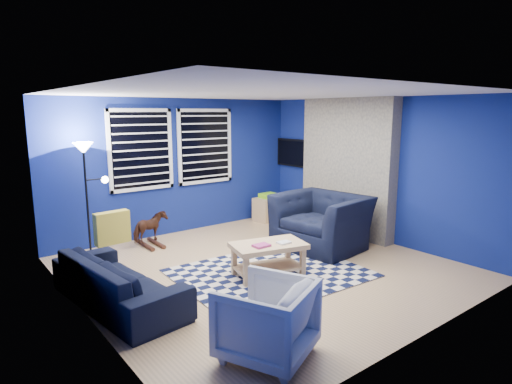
% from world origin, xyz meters
% --- Properties ---
extents(floor, '(5.00, 5.00, 0.00)m').
position_xyz_m(floor, '(0.00, 0.00, 0.00)').
color(floor, tan).
rests_on(floor, ground).
extents(ceiling, '(5.00, 5.00, 0.00)m').
position_xyz_m(ceiling, '(0.00, 0.00, 2.50)').
color(ceiling, white).
rests_on(ceiling, wall_back).
extents(wall_back, '(5.00, 0.00, 5.00)m').
position_xyz_m(wall_back, '(0.00, 2.50, 1.25)').
color(wall_back, navy).
rests_on(wall_back, floor).
extents(wall_left, '(0.00, 5.00, 5.00)m').
position_xyz_m(wall_left, '(-2.50, 0.00, 1.25)').
color(wall_left, navy).
rests_on(wall_left, floor).
extents(wall_right, '(0.00, 5.00, 5.00)m').
position_xyz_m(wall_right, '(2.50, 0.00, 1.25)').
color(wall_right, navy).
rests_on(wall_right, floor).
extents(fireplace, '(0.65, 2.00, 2.50)m').
position_xyz_m(fireplace, '(2.36, 0.50, 1.20)').
color(fireplace, gray).
rests_on(fireplace, floor).
extents(window_left, '(1.17, 0.06, 1.42)m').
position_xyz_m(window_left, '(-0.75, 2.46, 1.60)').
color(window_left, black).
rests_on(window_left, wall_back).
extents(window_right, '(1.17, 0.06, 1.42)m').
position_xyz_m(window_right, '(0.55, 2.46, 1.60)').
color(window_right, black).
rests_on(window_right, wall_back).
extents(tv, '(0.07, 1.00, 0.58)m').
position_xyz_m(tv, '(2.45, 2.00, 1.40)').
color(tv, black).
rests_on(tv, wall_right).
extents(rug, '(2.61, 2.14, 0.02)m').
position_xyz_m(rug, '(-0.06, -0.23, 0.01)').
color(rug, black).
rests_on(rug, floor).
extents(sofa, '(2.09, 1.02, 0.59)m').
position_xyz_m(sofa, '(-2.10, 0.12, 0.29)').
color(sofa, black).
rests_on(sofa, floor).
extents(armchair_big, '(1.53, 1.37, 0.90)m').
position_xyz_m(armchair_big, '(1.36, 0.15, 0.45)').
color(armchair_big, black).
rests_on(armchair_big, floor).
extents(armchair_bent, '(1.04, 1.05, 0.73)m').
position_xyz_m(armchair_bent, '(-1.42, -1.80, 0.37)').
color(armchair_bent, gray).
rests_on(armchair_bent, floor).
extents(rocking_horse, '(0.44, 0.66, 0.51)m').
position_xyz_m(rocking_horse, '(-0.85, 2.00, 0.33)').
color(rocking_horse, '#402214').
rests_on(rocking_horse, floor).
extents(coffee_table, '(1.11, 0.81, 0.49)m').
position_xyz_m(coffee_table, '(-0.15, -0.29, 0.34)').
color(coffee_table, tan).
rests_on(coffee_table, rug).
extents(cabinet, '(0.63, 0.47, 0.58)m').
position_xyz_m(cabinet, '(1.85, 2.13, 0.26)').
color(cabinet, tan).
rests_on(cabinet, floor).
extents(floor_lamp, '(0.49, 0.30, 1.79)m').
position_xyz_m(floor_lamp, '(-1.80, 2.11, 1.47)').
color(floor_lamp, black).
rests_on(floor_lamp, floor).
extents(throw_pillow, '(0.45, 0.16, 0.42)m').
position_xyz_m(throw_pillow, '(-1.95, 0.66, 0.80)').
color(throw_pillow, yellow).
rests_on(throw_pillow, sofa).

